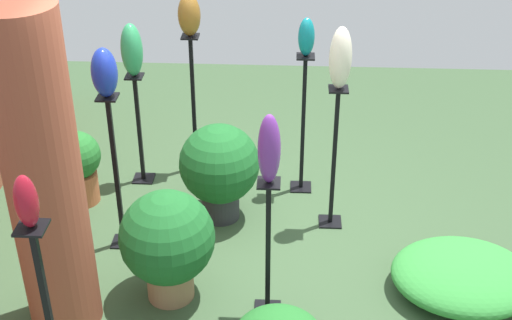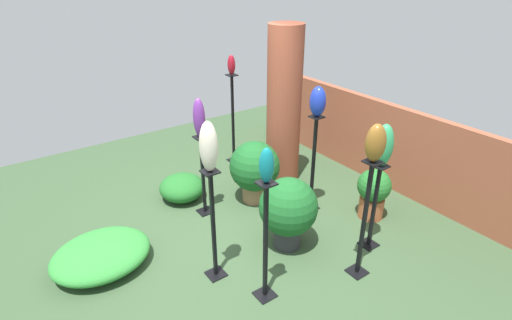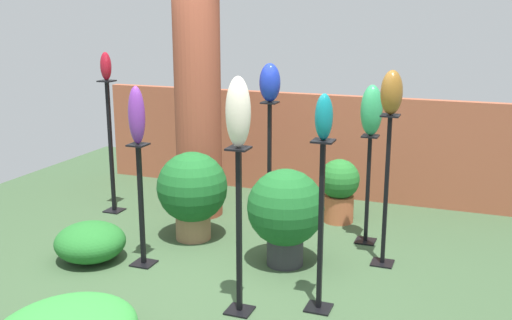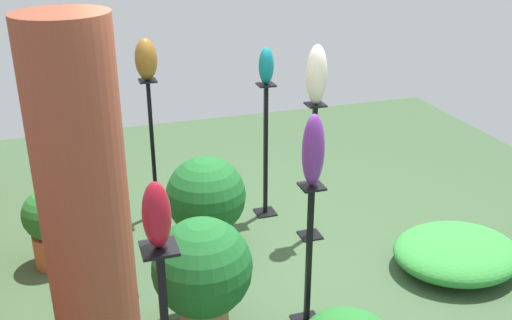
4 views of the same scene
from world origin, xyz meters
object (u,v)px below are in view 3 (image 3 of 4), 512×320
(brick_pillar, at_px, (198,111))
(pedestal_jade, at_px, (368,194))
(potted_plant_mid_left, at_px, (339,187))
(art_vase_ruby, at_px, (106,66))
(potted_plant_near_pillar, at_px, (286,211))
(art_vase_bronze, at_px, (392,92))
(art_vase_violet, at_px, (137,115))
(art_vase_cobalt, at_px, (270,83))
(pedestal_ruby, at_px, (111,152))
(art_vase_teal, at_px, (324,117))
(potted_plant_mid_right, at_px, (192,190))
(pedestal_bronze, at_px, (386,197))
(pedestal_teal, at_px, (321,234))
(pedestal_cobalt, at_px, (269,172))
(pedestal_violet, at_px, (141,211))
(pedestal_ivory, at_px, (239,239))
(art_vase_jade, at_px, (372,110))
(art_vase_ivory, at_px, (238,112))

(brick_pillar, height_order, pedestal_jade, brick_pillar)
(pedestal_jade, xyz_separation_m, potted_plant_mid_left, (-0.40, 0.50, -0.11))
(art_vase_ruby, bearing_deg, potted_plant_near_pillar, -17.31)
(brick_pillar, bearing_deg, art_vase_bronze, -17.42)
(art_vase_violet, bearing_deg, art_vase_cobalt, 58.20)
(pedestal_ruby, relative_size, art_vase_teal, 4.46)
(art_vase_bronze, bearing_deg, art_vase_ruby, 172.78)
(potted_plant_mid_right, bearing_deg, art_vase_bronze, 1.27)
(potted_plant_mid_left, bearing_deg, art_vase_violet, -128.27)
(pedestal_bronze, height_order, art_vase_cobalt, art_vase_cobalt)
(pedestal_teal, xyz_separation_m, art_vase_violet, (-1.74, 0.26, 0.77))
(art_vase_violet, xyz_separation_m, potted_plant_near_pillar, (1.22, 0.47, -0.88))
(pedestal_cobalt, distance_m, art_vase_violet, 1.67)
(art_vase_bronze, bearing_deg, pedestal_violet, -158.94)
(brick_pillar, xyz_separation_m, pedestal_ivory, (1.32, -2.01, -0.60))
(potted_plant_near_pillar, relative_size, potted_plant_mid_left, 1.27)
(art_vase_violet, height_order, art_vase_ruby, art_vase_ruby)
(pedestal_ruby, distance_m, potted_plant_near_pillar, 2.46)
(pedestal_violet, height_order, art_vase_violet, art_vase_violet)
(art_vase_cobalt, xyz_separation_m, art_vase_teal, (0.96, -1.52, -0.05))
(potted_plant_mid_right, height_order, potted_plant_mid_left, potted_plant_mid_right)
(pedestal_ivory, height_order, pedestal_teal, pedestal_teal)
(pedestal_violet, height_order, art_vase_jade, art_vase_jade)
(art_vase_jade, height_order, potted_plant_near_pillar, art_vase_jade)
(art_vase_teal, distance_m, art_vase_jade, 1.56)
(art_vase_ruby, height_order, art_vase_jade, art_vase_ruby)
(art_vase_ivory, xyz_separation_m, potted_plant_near_pillar, (0.05, 0.99, -1.05))
(pedestal_cobalt, bearing_deg, art_vase_cobalt, 0.00)
(art_vase_ruby, distance_m, potted_plant_mid_left, 2.91)
(pedestal_ivory, height_order, pedestal_bronze, pedestal_bronze)
(art_vase_bronze, distance_m, art_vase_jade, 0.60)
(pedestal_jade, relative_size, art_vase_teal, 3.22)
(pedestal_violet, distance_m, potted_plant_mid_right, 0.76)
(pedestal_cobalt, height_order, pedestal_ruby, pedestal_ruby)
(pedestal_ivory, height_order, art_vase_bronze, art_vase_bronze)
(art_vase_ruby, bearing_deg, pedestal_bronze, -7.22)
(pedestal_violet, relative_size, art_vase_jade, 2.32)
(art_vase_jade, xyz_separation_m, potted_plant_mid_left, (-0.40, 0.50, -0.96))
(pedestal_cobalt, bearing_deg, pedestal_violet, -121.80)
(pedestal_ruby, distance_m, art_vase_ruby, 0.98)
(art_vase_bronze, xyz_separation_m, potted_plant_mid_left, (-0.65, 1.00, -1.20))
(art_vase_jade, bearing_deg, pedestal_jade, 0.00)
(pedestal_ivory, relative_size, potted_plant_mid_right, 1.45)
(brick_pillar, xyz_separation_m, pedestal_jade, (1.96, -0.20, -0.70))
(pedestal_ivory, distance_m, potted_plant_near_pillar, 0.99)
(art_vase_ruby, bearing_deg, art_vase_bronze, -7.22)
(pedestal_violet, bearing_deg, art_vase_teal, -8.38)
(pedestal_teal, distance_m, potted_plant_near_pillar, 0.90)
(pedestal_cobalt, height_order, pedestal_teal, pedestal_cobalt)
(art_vase_cobalt, height_order, potted_plant_mid_right, art_vase_cobalt)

